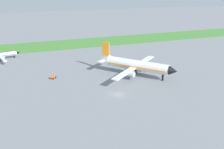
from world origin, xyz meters
TOP-DOWN VIEW (x-y plane):
  - ground_plane at (0.00, 0.00)m, footprint 600.00×600.00m
  - grass_taxiway_strip at (0.00, 83.50)m, footprint 360.00×28.00m
  - airplane_midfield_jet at (13.94, 15.26)m, footprint 29.30×29.95m
  - airplane_taxiing_turboprop at (-39.45, 60.04)m, footprint 19.74×22.90m
  - baggage_cart_near_gate at (-18.74, 23.97)m, footprint 2.90×2.93m

SIDE VIEW (x-z plane):
  - ground_plane at x=0.00m, z-range 0.00..0.00m
  - grass_taxiway_strip at x=0.00m, z-range 0.00..0.08m
  - baggage_cart_near_gate at x=-18.74m, z-range 0.12..1.02m
  - airplane_taxiing_turboprop at x=-39.45m, z-range -0.93..6.03m
  - airplane_midfield_jet at x=13.94m, z-range -1.78..10.92m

